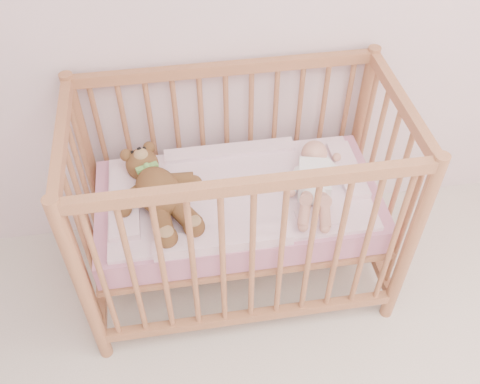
{
  "coord_description": "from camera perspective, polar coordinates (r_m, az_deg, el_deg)",
  "views": [
    {
      "loc": [
        -0.58,
        0.03,
        2.21
      ],
      "look_at": [
        -0.34,
        1.55,
        0.62
      ],
      "focal_mm": 40.0,
      "sensor_mm": 36.0,
      "label": 1
    }
  ],
  "objects": [
    {
      "name": "crib",
      "position": [
        2.34,
        -0.19,
        -1.17
      ],
      "size": [
        1.36,
        0.76,
        1.0
      ],
      "primitive_type": null,
      "color": "#AE6E4A",
      "rests_on": "floor"
    },
    {
      "name": "teddy_bear",
      "position": [
        2.21,
        -8.67,
        0.04
      ],
      "size": [
        0.56,
        0.66,
        0.16
      ],
      "primitive_type": null,
      "rotation": [
        0.0,
        0.0,
        0.33
      ],
      "color": "brown",
      "rests_on": "blanket"
    },
    {
      "name": "mattress",
      "position": [
        2.35,
        -0.19,
        -1.42
      ],
      "size": [
        1.22,
        0.62,
        0.13
      ],
      "primitive_type": "cube",
      "color": "#CE809B",
      "rests_on": "crib"
    },
    {
      "name": "baby",
      "position": [
        2.29,
        7.97,
        1.71
      ],
      "size": [
        0.37,
        0.56,
        0.12
      ],
      "primitive_type": null,
      "rotation": [
        0.0,
        0.0,
        -0.25
      ],
      "color": "white",
      "rests_on": "blanket"
    },
    {
      "name": "blanket",
      "position": [
        2.29,
        -0.19,
        -0.15
      ],
      "size": [
        1.1,
        0.58,
        0.06
      ],
      "primitive_type": null,
      "color": "#F9ABC5",
      "rests_on": "mattress"
    }
  ]
}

